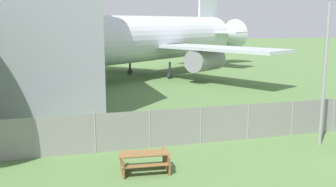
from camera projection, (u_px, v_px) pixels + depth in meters
The scene contains 4 objects.
perimeter_fence at pixel (201, 125), 19.09m from camera, with size 56.07×0.07×1.82m.
airplane at pixel (142, 39), 41.32m from camera, with size 34.76×27.36×13.63m.
picnic_bench_near_cabin at pixel (145, 160), 15.59m from camera, with size 2.08×1.56×0.76m.
light_mast at pixel (326, 50), 18.25m from camera, with size 0.44×0.44×7.49m.
Camera 1 is at (-6.66, -7.15, 5.87)m, focal length 42.00 mm.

